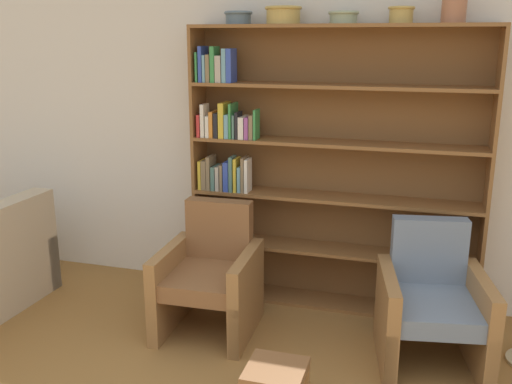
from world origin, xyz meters
The scene contains 10 objects.
wall_back centered at (0.00, 2.68, 1.38)m, with size 12.00×0.06×2.75m.
bookshelf centered at (-0.31, 2.52, 1.04)m, with size 2.15×0.30×2.10m.
bowl_terracotta centered at (-0.86, 2.49, 2.15)m, with size 0.20×0.20×0.09m.
bowl_copper centered at (-0.53, 2.49, 2.17)m, with size 0.26×0.26×0.12m.
bowl_brass centered at (-0.10, 2.49, 2.15)m, with size 0.21×0.21×0.08m.
bowl_slate centered at (0.28, 2.49, 2.16)m, with size 0.18×0.18×0.11m.
vase_tall centered at (0.61, 2.49, 2.20)m, with size 0.16×0.16×0.22m.
armchair_leather centered at (-0.88, 1.88, 0.39)m, with size 0.67×0.71×0.88m.
armchair_cushioned centered at (0.61, 1.88, 0.39)m, with size 0.75×0.78×0.88m.
footstool centered at (-0.18, 1.03, 0.24)m, with size 0.32×0.32×0.31m.
Camera 1 is at (0.49, -1.59, 2.01)m, focal length 40.00 mm.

